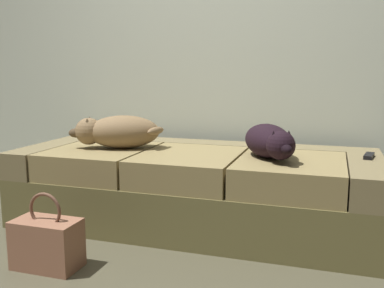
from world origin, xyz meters
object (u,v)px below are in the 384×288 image
Objects in this scene: dog_tan at (117,132)px; handbag at (47,243)px; dog_dark at (270,141)px; tv_remote at (369,156)px; couch at (195,187)px.

handbag is (0.01, -0.77, -0.44)m from dog_tan.
dog_dark is 0.57m from tv_remote.
dog_dark reaches higher than tv_remote.
tv_remote is at bearing 5.85° from dog_tan.
dog_tan is (-0.49, -0.06, 0.34)m from couch.
couch is 3.70× the size of dog_tan.
couch is at bearing 169.88° from dog_dark.
couch is at bearing -164.26° from tv_remote.
dog_tan is at bearing -163.73° from tv_remote.
dog_tan is 3.93× the size of tv_remote.
handbag is at bearing -138.00° from tv_remote.
dog_dark reaches higher than couch.
tv_remote is 0.40× the size of handbag.
dog_tan is 0.97m from dog_dark.
tv_remote is at bearing 18.37° from dog_dark.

